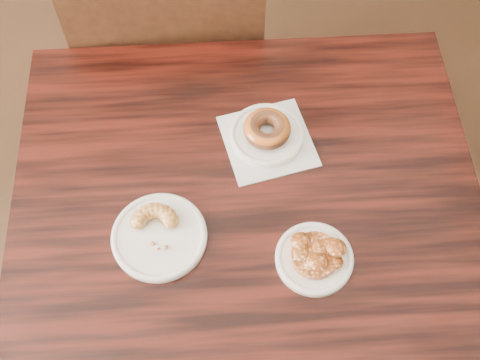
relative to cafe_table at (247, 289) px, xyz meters
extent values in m
plane|color=black|center=(0.02, -0.07, -0.38)|extent=(5.00, 5.00, 0.00)
cube|color=black|center=(0.00, 0.00, 0.00)|extent=(1.03, 1.03, 0.75)
cube|color=silver|center=(0.08, 0.17, 0.38)|extent=(0.18, 0.18, 0.00)
cylinder|color=white|center=(0.07, 0.18, 0.39)|extent=(0.15, 0.15, 0.01)
cylinder|color=white|center=(-0.17, 0.00, 0.38)|extent=(0.18, 0.18, 0.01)
cylinder|color=white|center=(0.10, -0.10, 0.38)|extent=(0.14, 0.14, 0.01)
torus|color=#914B15|center=(0.07, 0.18, 0.41)|extent=(0.09, 0.09, 0.03)
camera|label=1|loc=(-0.12, -0.47, 1.40)|focal=45.00mm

